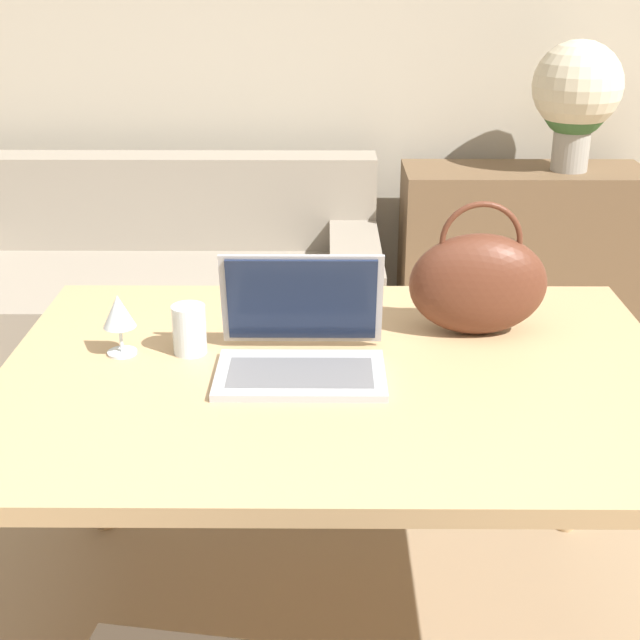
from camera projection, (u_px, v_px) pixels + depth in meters
The scene contains 9 objects.
wall_back at pixel (325, 20), 3.89m from camera, with size 10.00×0.06×2.70m.
dining_table at pixel (339, 398), 2.02m from camera, with size 1.52×1.08×0.76m.
couch at pixel (146, 299), 3.73m from camera, with size 1.94×0.93×0.82m.
sideboard at pixel (519, 255), 3.95m from camera, with size 1.04×0.40×0.77m.
laptop at pixel (301, 339), 1.99m from camera, with size 0.37×0.29×0.24m.
drinking_glass at pixel (189, 329), 2.06m from camera, with size 0.08×0.08×0.12m.
wine_glass at pixel (119, 314), 2.03m from camera, with size 0.08×0.08×0.15m.
handbag at pixel (478, 283), 2.14m from camera, with size 0.33×0.15×0.33m.
flower_vase at pixel (577, 95), 3.66m from camera, with size 0.37×0.37×0.54m.
Camera 1 is at (0.01, -1.19, 1.63)m, focal length 50.00 mm.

